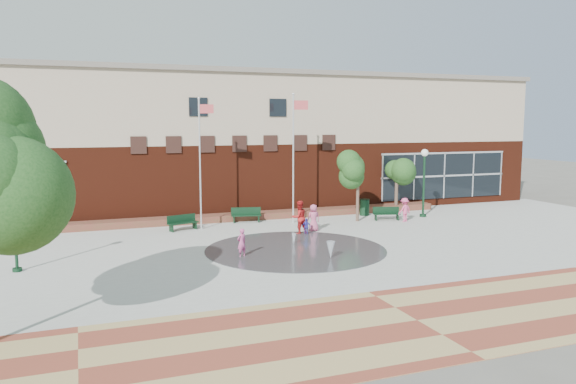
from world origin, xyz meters
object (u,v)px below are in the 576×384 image
object	(u,v)px
flagpole_right	(294,151)
child_splash	(242,243)
flagpole_left	(201,157)
bench_left	(183,226)
trash_can	(364,207)

from	to	relation	value
flagpole_right	child_splash	bearing A→B (deg)	-113.00
flagpole_left	bench_left	size ratio (longest dim) A/B	4.09
bench_left	trash_can	distance (m)	11.72
flagpole_left	child_splash	bearing A→B (deg)	-73.75
flagpole_left	child_splash	world-z (taller)	flagpole_left
flagpole_left	trash_can	bearing A→B (deg)	18.99
trash_can	bench_left	bearing A→B (deg)	-175.46
flagpole_left	bench_left	bearing A→B (deg)	-169.30
child_splash	flagpole_right	bearing A→B (deg)	-151.53
flagpole_left	flagpole_right	distance (m)	5.50
bench_left	trash_can	bearing A→B (deg)	-12.99
flagpole_left	child_splash	xyz separation A→B (m)	(0.31, -6.93, -3.40)
flagpole_right	child_splash	size ratio (longest dim) A/B	5.93
trash_can	flagpole_left	bearing A→B (deg)	-174.72
flagpole_left	child_splash	size ratio (longest dim) A/B	5.68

